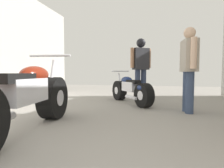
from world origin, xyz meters
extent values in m
plane|color=gray|center=(0.00, 3.24, 0.00)|extent=(15.54, 15.54, 0.00)
cylinder|color=black|center=(-0.98, 2.85, 0.34)|extent=(0.33, 0.71, 0.69)
cylinder|color=silver|center=(-0.98, 2.85, 0.34)|extent=(0.29, 0.29, 0.26)
cube|color=silver|center=(-0.89, 2.08, 0.54)|extent=(0.33, 0.71, 0.30)
ellipsoid|color=maroon|center=(-0.92, 2.31, 0.73)|extent=(0.34, 0.59, 0.24)
cube|color=black|center=(-0.87, 1.88, 0.70)|extent=(0.29, 0.54, 0.11)
cylinder|color=silver|center=(-0.97, 2.81, 0.67)|extent=(0.08, 0.28, 0.62)
cylinder|color=silver|center=(-0.97, 2.77, 1.03)|extent=(0.67, 0.11, 0.04)
cylinder|color=black|center=(-0.29, 5.12, 0.27)|extent=(0.47, 0.54, 0.54)
cylinder|color=silver|center=(-0.29, 5.12, 0.27)|extent=(0.28, 0.28, 0.20)
cylinder|color=black|center=(0.44, 4.14, 0.27)|extent=(0.47, 0.54, 0.54)
cylinder|color=silver|center=(0.44, 4.14, 0.27)|extent=(0.28, 0.28, 0.20)
cube|color=silver|center=(0.08, 4.63, 0.42)|extent=(0.48, 0.55, 0.24)
ellipsoid|color=navy|center=(-0.03, 4.78, 0.57)|extent=(0.44, 0.48, 0.18)
cube|color=black|center=(0.17, 4.51, 0.55)|extent=(0.39, 0.43, 0.08)
ellipsoid|color=navy|center=(0.42, 4.17, 0.44)|extent=(0.40, 0.43, 0.20)
cylinder|color=silver|center=(-0.27, 5.09, 0.52)|extent=(0.16, 0.19, 0.49)
cylinder|color=silver|center=(-0.25, 5.06, 0.81)|extent=(0.44, 0.34, 0.03)
cylinder|color=silver|center=(0.13, 4.36, 0.19)|extent=(0.34, 0.42, 0.08)
cylinder|color=#384766|center=(1.30, 3.75, 0.39)|extent=(0.16, 0.16, 0.78)
cylinder|color=#384766|center=(1.28, 3.94, 0.39)|extent=(0.16, 0.16, 0.78)
cube|color=#B2A899|center=(1.29, 3.84, 1.08)|extent=(0.27, 0.45, 0.60)
cylinder|color=beige|center=(1.32, 3.57, 1.10)|extent=(0.12, 0.12, 0.55)
cylinder|color=beige|center=(1.26, 4.11, 1.10)|extent=(0.12, 0.12, 0.55)
sphere|color=beige|center=(1.29, 3.84, 1.51)|extent=(0.22, 0.22, 0.22)
cylinder|color=#2D3851|center=(0.34, 5.91, 0.43)|extent=(0.23, 0.23, 0.86)
cylinder|color=#2D3851|center=(0.16, 5.78, 0.43)|extent=(0.23, 0.23, 0.86)
cube|color=#2D2D33|center=(0.25, 5.84, 1.19)|extent=(0.54, 0.48, 0.66)
cylinder|color=#9E7051|center=(0.49, 6.02, 1.22)|extent=(0.16, 0.16, 0.60)
cylinder|color=#9E7051|center=(0.01, 5.67, 1.22)|extent=(0.16, 0.16, 0.60)
sphere|color=black|center=(0.25, 5.84, 1.66)|extent=(0.24, 0.24, 0.24)
sphere|color=black|center=(0.25, 5.84, 1.68)|extent=(0.28, 0.28, 0.28)
camera|label=1|loc=(0.64, 0.19, 0.76)|focal=28.80mm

